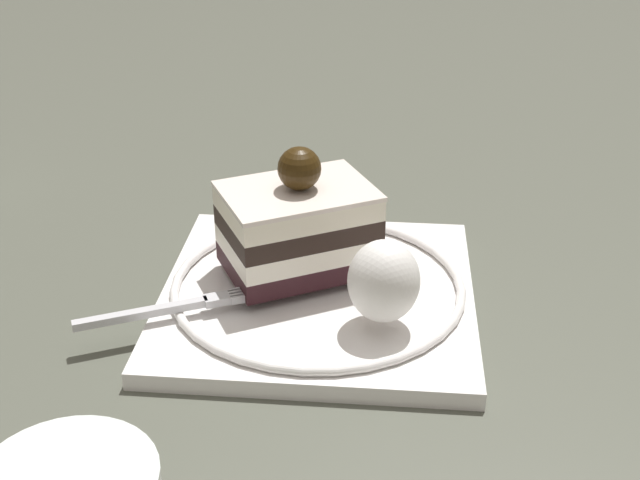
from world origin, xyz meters
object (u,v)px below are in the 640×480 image
at_px(cake_slice, 298,225).
at_px(whipped_cream_dollop, 384,281).
at_px(fork, 180,306).
at_px(dessert_plate, 320,292).

xyz_separation_m(cake_slice, whipped_cream_dollop, (-0.04, 0.07, -0.01)).
height_order(whipped_cream_dollop, fork, whipped_cream_dollop).
distance_m(dessert_plate, whipped_cream_dollop, 0.07).
relative_size(dessert_plate, cake_slice, 2.24).
bearing_deg(cake_slice, fork, 28.33).
relative_size(cake_slice, fork, 0.91).
height_order(cake_slice, whipped_cream_dollop, cake_slice).
bearing_deg(whipped_cream_dollop, fork, -12.12).
height_order(cake_slice, fork, cake_slice).
bearing_deg(cake_slice, dessert_plate, 120.26).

